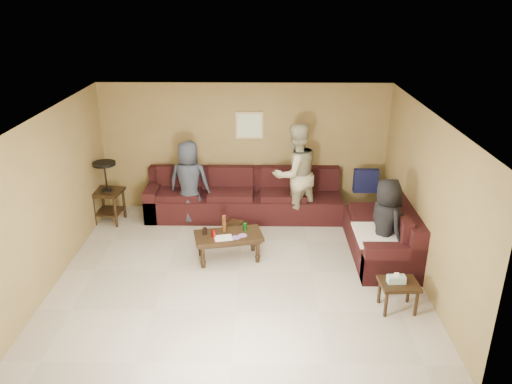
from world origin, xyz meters
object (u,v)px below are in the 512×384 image
(sectional_sofa, at_px, (287,212))
(end_table_left, at_px, (107,191))
(waste_bin, at_px, (235,229))
(coffee_table, at_px, (228,238))
(side_table_right, at_px, (398,286))
(person_right, at_px, (385,225))
(person_left, at_px, (189,182))
(person_middle, at_px, (295,174))

(sectional_sofa, distance_m, end_table_left, 3.37)
(waste_bin, bearing_deg, coffee_table, -94.41)
(end_table_left, distance_m, side_table_right, 5.47)
(sectional_sofa, bearing_deg, person_right, -43.00)
(person_left, bearing_deg, end_table_left, 8.75)
(sectional_sofa, bearing_deg, coffee_table, -132.02)
(coffee_table, xyz_separation_m, side_table_right, (2.40, -1.35, -0.01))
(coffee_table, height_order, waste_bin, coffee_table)
(end_table_left, xyz_separation_m, waste_bin, (2.40, -0.60, -0.48))
(sectional_sofa, distance_m, waste_bin, 1.02)
(coffee_table, bearing_deg, waste_bin, 85.59)
(person_left, bearing_deg, person_middle, -172.81)
(person_left, bearing_deg, sectional_sofa, 177.05)
(coffee_table, height_order, side_table_right, coffee_table)
(sectional_sofa, distance_m, person_middle, 0.72)
(person_left, relative_size, person_right, 1.05)
(sectional_sofa, xyz_separation_m, coffee_table, (-1.01, -1.12, 0.06))
(side_table_right, distance_m, person_middle, 3.11)
(person_middle, bearing_deg, coffee_table, 22.78)
(coffee_table, distance_m, side_table_right, 2.75)
(person_middle, xyz_separation_m, person_right, (1.29, -1.67, -0.21))
(coffee_table, xyz_separation_m, person_middle, (1.15, 1.44, 0.57))
(end_table_left, bearing_deg, person_right, -18.54)
(sectional_sofa, height_order, person_right, person_right)
(end_table_left, xyz_separation_m, person_left, (1.53, 0.05, 0.17))
(sectional_sofa, relative_size, person_left, 2.96)
(coffee_table, xyz_separation_m, person_left, (-0.81, 1.43, 0.40))
(waste_bin, bearing_deg, person_right, -22.91)
(sectional_sofa, bearing_deg, person_middle, 66.31)
(coffee_table, relative_size, person_right, 0.78)
(end_table_left, height_order, person_left, person_left)
(side_table_right, xyz_separation_m, person_middle, (-1.25, 2.79, 0.58))
(side_table_right, distance_m, person_right, 1.19)
(coffee_table, bearing_deg, end_table_left, 149.44)
(coffee_table, distance_m, person_right, 2.48)
(sectional_sofa, distance_m, person_right, 2.01)
(coffee_table, height_order, person_left, person_left)
(person_left, distance_m, person_right, 3.65)
(end_table_left, height_order, side_table_right, end_table_left)
(end_table_left, relative_size, person_left, 0.75)
(sectional_sofa, xyz_separation_m, waste_bin, (-0.95, -0.33, -0.18))
(coffee_table, height_order, person_right, person_right)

